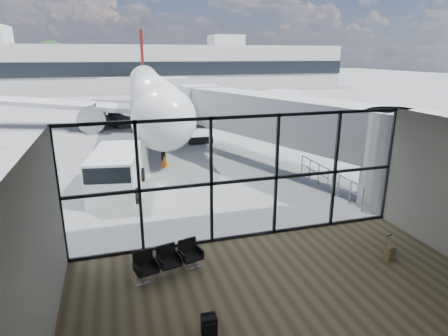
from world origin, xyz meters
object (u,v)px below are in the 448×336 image
backpack (209,326)px  suitcase (390,253)px  seating_row (168,259)px  airliner (150,93)px  service_van (116,172)px  belt_loader (118,120)px

backpack → suitcase: bearing=15.6°
seating_row → suitcase: bearing=-24.5°
suitcase → airliner: airliner is taller
seating_row → backpack: seating_row is taller
backpack → service_van: service_van is taller
seating_row → backpack: bearing=-93.4°
seating_row → service_van: size_ratio=0.42×
seating_row → backpack: (0.55, -2.88, -0.25)m
seating_row → suitcase: 7.10m
service_van → seating_row: bearing=-70.8°
airliner → belt_loader: airliner is taller
service_van → backpack: bearing=-70.6°
backpack → suitcase: size_ratio=0.63×
belt_loader → suitcase: bearing=-95.3°
service_van → belt_loader: bearing=97.8°
backpack → belt_loader: (-1.37, 28.58, 0.31)m
backpack → suitcase: 6.63m
backpack → suitcase: suitcase is taller
seating_row → service_van: bearing=85.6°
suitcase → service_van: size_ratio=0.17×
airliner → seating_row: bearing=-92.0°
airliner → belt_loader: size_ratio=9.41×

